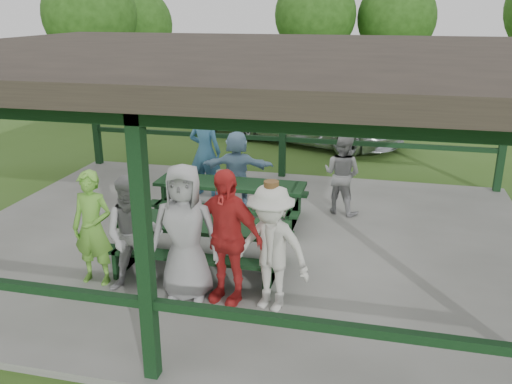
% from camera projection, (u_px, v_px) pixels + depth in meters
% --- Properties ---
extents(ground, '(90.00, 90.00, 0.00)m').
position_uv_depth(ground, '(241.00, 244.00, 9.49)').
color(ground, '#36591B').
rests_on(ground, ground).
extents(concrete_slab, '(10.00, 8.00, 0.10)m').
position_uv_depth(concrete_slab, '(241.00, 241.00, 9.48)').
color(concrete_slab, slate).
rests_on(concrete_slab, ground).
extents(pavilion_structure, '(10.60, 8.60, 3.24)m').
position_uv_depth(pavilion_structure, '(240.00, 59.00, 8.46)').
color(pavilion_structure, black).
rests_on(pavilion_structure, concrete_slab).
extents(picnic_table_near, '(2.63, 1.39, 0.75)m').
position_uv_depth(picnic_table_near, '(202.00, 239.00, 8.27)').
color(picnic_table_near, black).
rests_on(picnic_table_near, concrete_slab).
extents(picnic_table_far, '(2.77, 1.39, 0.75)m').
position_uv_depth(picnic_table_far, '(230.00, 196.00, 10.13)').
color(picnic_table_far, black).
rests_on(picnic_table_far, concrete_slab).
extents(table_setting, '(2.39, 0.45, 0.10)m').
position_uv_depth(table_setting, '(210.00, 220.00, 8.19)').
color(table_setting, white).
rests_on(table_setting, picnic_table_near).
extents(contestant_green, '(0.63, 0.42, 1.69)m').
position_uv_depth(contestant_green, '(93.00, 228.00, 7.72)').
color(contestant_green, '#63A735').
rests_on(contestant_green, concrete_slab).
extents(contestant_grey_left, '(0.95, 0.81, 1.71)m').
position_uv_depth(contestant_grey_left, '(134.00, 235.00, 7.46)').
color(contestant_grey_left, '#969699').
rests_on(contestant_grey_left, concrete_slab).
extents(contestant_grey_mid, '(1.01, 0.74, 1.92)m').
position_uv_depth(contestant_grey_mid, '(185.00, 233.00, 7.26)').
color(contestant_grey_mid, gray).
rests_on(contestant_grey_mid, concrete_slab).
extents(contestant_red, '(1.19, 0.74, 1.88)m').
position_uv_depth(contestant_red, '(225.00, 236.00, 7.21)').
color(contestant_red, red).
rests_on(contestant_red, concrete_slab).
extents(contestant_white_fedora, '(1.25, 0.92, 1.78)m').
position_uv_depth(contestant_white_fedora, '(271.00, 248.00, 7.03)').
color(contestant_white_fedora, beige).
rests_on(contestant_white_fedora, concrete_slab).
extents(spectator_lblue, '(1.49, 0.66, 1.56)m').
position_uv_depth(spectator_lblue, '(237.00, 169.00, 10.77)').
color(spectator_lblue, '#85ADCF').
rests_on(spectator_lblue, concrete_slab).
extents(spectator_blue, '(0.74, 0.53, 1.90)m').
position_uv_depth(spectator_blue, '(205.00, 151.00, 11.39)').
color(spectator_blue, teal).
rests_on(spectator_blue, concrete_slab).
extents(spectator_grey, '(0.93, 0.84, 1.57)m').
position_uv_depth(spectator_grey, '(342.00, 174.00, 10.42)').
color(spectator_grey, '#98999B').
rests_on(spectator_grey, concrete_slab).
extents(pickup_truck, '(6.03, 4.38, 1.52)m').
position_uv_depth(pickup_truck, '(317.00, 117.00, 16.35)').
color(pickup_truck, silver).
rests_on(pickup_truck, ground).
extents(farm_trailer, '(3.75, 2.20, 1.30)m').
position_uv_depth(farm_trailer, '(244.00, 112.00, 17.77)').
color(farm_trailer, navy).
rests_on(farm_trailer, ground).
extents(tree_far_left, '(3.04, 3.04, 4.74)m').
position_uv_depth(tree_far_left, '(136.00, 25.00, 22.43)').
color(tree_far_left, '#321F14').
rests_on(tree_far_left, ground).
extents(tree_left, '(3.40, 3.40, 5.31)m').
position_uv_depth(tree_left, '(315.00, 15.00, 22.61)').
color(tree_left, '#321F14').
rests_on(tree_left, ground).
extents(tree_mid, '(3.28, 3.28, 5.12)m').
position_uv_depth(tree_mid, '(397.00, 18.00, 22.69)').
color(tree_mid, '#321F14').
rests_on(tree_mid, ground).
extents(tree_edge_left, '(3.44, 3.44, 5.38)m').
position_uv_depth(tree_edge_left, '(90.00, 15.00, 19.93)').
color(tree_edge_left, '#321F14').
rests_on(tree_edge_left, ground).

